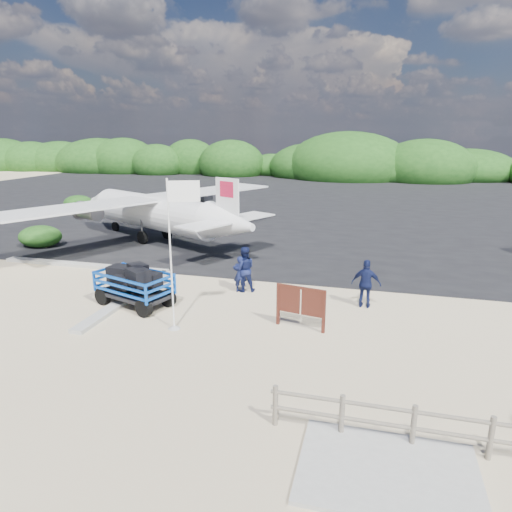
{
  "coord_description": "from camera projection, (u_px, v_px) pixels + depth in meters",
  "views": [
    {
      "loc": [
        4.92,
        -13.94,
        6.54
      ],
      "look_at": [
        0.39,
        3.12,
        1.71
      ],
      "focal_mm": 32.0,
      "sensor_mm": 36.0,
      "label": 1
    }
  ],
  "objects": [
    {
      "name": "baggage_cart",
      "position": [
        136.0,
        305.0,
        17.76
      ],
      "size": [
        3.58,
        2.72,
        1.59
      ],
      "primitive_type": null,
      "rotation": [
        0.0,
        0.0,
        -0.32
      ],
      "color": "blue",
      "rests_on": "ground"
    },
    {
      "name": "fence",
      "position": [
        411.0,
        447.0,
        9.79
      ],
      "size": [
        6.4,
        2.0,
        1.1
      ],
      "primitive_type": null,
      "color": "#B2B2B2",
      "rests_on": "ground"
    },
    {
      "name": "walkway_pad",
      "position": [
        388.0,
        475.0,
        8.98
      ],
      "size": [
        3.5,
        2.5,
        0.1
      ],
      "primitive_type": null,
      "color": "#B2B2B2",
      "rests_on": "ground"
    },
    {
      "name": "lagoon",
      "position": [
        35.0,
        289.0,
        19.56
      ],
      "size": [
        9.0,
        7.0,
        0.4
      ],
      "primitive_type": null,
      "color": "#B2B2B2",
      "rests_on": "ground"
    },
    {
      "name": "crew_b",
      "position": [
        244.0,
        269.0,
        19.09
      ],
      "size": [
        1.14,
        1.01,
        1.94
      ],
      "primitive_type": "imported",
      "rotation": [
        0.0,
        0.0,
        3.49
      ],
      "color": "#111942",
      "rests_on": "ground"
    },
    {
      "name": "signboard",
      "position": [
        300.0,
        328.0,
        15.68
      ],
      "size": [
        1.87,
        0.54,
        1.54
      ],
      "primitive_type": null,
      "rotation": [
        0.0,
        0.0,
        -0.2
      ],
      "color": "#4E2016",
      "rests_on": "ground"
    },
    {
      "name": "aircraft_small",
      "position": [
        230.0,
        190.0,
        52.84
      ],
      "size": [
        10.0,
        10.0,
        2.66
      ],
      "primitive_type": null,
      "rotation": [
        0.0,
        0.0,
        3.63
      ],
      "color": "#B2B2B2",
      "rests_on": "ground"
    },
    {
      "name": "vegetation_band",
      "position": [
        344.0,
        177.0,
        67.21
      ],
      "size": [
        124.0,
        8.0,
        4.4
      ],
      "primitive_type": null,
      "color": "#B2B2B2",
      "rests_on": "ground"
    },
    {
      "name": "flagpole",
      "position": [
        174.0,
        329.0,
        15.66
      ],
      "size": [
        1.11,
        0.78,
        5.13
      ],
      "primitive_type": null,
      "rotation": [
        0.0,
        0.0,
        0.38
      ],
      "color": "white",
      "rests_on": "ground"
    },
    {
      "name": "asphalt_apron",
      "position": [
        324.0,
        202.0,
        43.91
      ],
      "size": [
        90.0,
        50.0,
        0.04
      ],
      "primitive_type": null,
      "color": "#B2B2B2",
      "rests_on": "ground"
    },
    {
      "name": "crew_a",
      "position": [
        240.0,
        274.0,
        19.04
      ],
      "size": [
        0.61,
        0.44,
        1.56
      ],
      "primitive_type": "imported",
      "rotation": [
        0.0,
        0.0,
        3.27
      ],
      "color": "#111942",
      "rests_on": "ground"
    },
    {
      "name": "ground",
      "position": [
        222.0,
        325.0,
        15.94
      ],
      "size": [
        160.0,
        160.0,
        0.0
      ],
      "primitive_type": "plane",
      "color": "beige"
    },
    {
      "name": "crew_c",
      "position": [
        366.0,
        284.0,
        17.33
      ],
      "size": [
        1.15,
        0.56,
        1.89
      ],
      "primitive_type": "imported",
      "rotation": [
        0.0,
        0.0,
        3.05
      ],
      "color": "#111942",
      "rests_on": "ground"
    }
  ]
}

